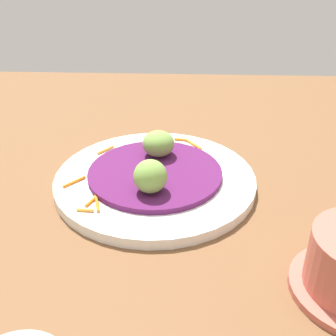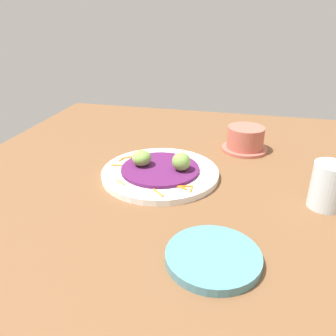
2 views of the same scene
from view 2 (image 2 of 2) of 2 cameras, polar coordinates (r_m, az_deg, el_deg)
name	(u,v)px [view 2 (image 2 of 2)]	position (r cm, az deg, el deg)	size (l,w,h in cm)	color
table_surface	(182,180)	(79.93, 2.30, -2.11)	(110.00, 110.00, 2.00)	brown
main_plate	(160,173)	(79.51, -1.31, -0.86)	(27.28, 27.28, 1.43)	white
cabbage_bed	(160,169)	(79.02, -1.32, -0.15)	(18.20, 18.20, 0.77)	#51194C
carrot_garnish	(147,176)	(76.34, -3.49, -1.33)	(18.46, 21.12, 0.40)	orange
guac_scoop_left	(179,161)	(76.86, 1.89, 1.13)	(4.21, 4.19, 4.24)	#759E47
guac_scoop_center	(142,158)	(79.42, -4.45, 1.69)	(4.56, 4.50, 3.69)	#759E47
side_plate_small	(213,257)	(55.22, 7.59, -14.61)	(15.10, 15.10, 1.48)	teal
terracotta_bowl	(245,139)	(95.31, 12.84, 4.70)	(12.41, 12.41, 6.65)	#B75B4C
water_glass	(328,186)	(72.77, 25.25, -2.72)	(6.56, 6.56, 9.27)	silver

